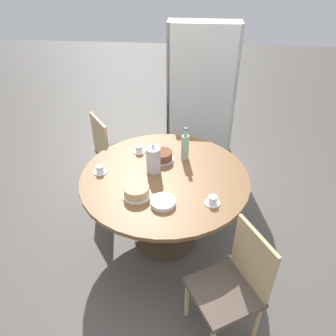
{
  "coord_description": "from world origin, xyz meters",
  "views": [
    {
      "loc": [
        0.21,
        -2.2,
        2.4
      ],
      "look_at": [
        0.0,
        0.33,
        0.58
      ],
      "focal_mm": 35.0,
      "sensor_mm": 36.0,
      "label": 1
    }
  ],
  "objects_px": {
    "chair_a": "(233,284)",
    "chair_b": "(114,151)",
    "bookshelf": "(202,95)",
    "coffee_pot": "(153,159)",
    "cup_b": "(100,170)",
    "water_bottle": "(185,146)",
    "cake_main": "(136,191)",
    "cup_a": "(213,201)",
    "cake_second": "(162,156)",
    "cup_c": "(139,149)"
  },
  "relations": [
    {
      "from": "cake_second",
      "to": "cup_a",
      "type": "distance_m",
      "value": 0.7
    },
    {
      "from": "chair_a",
      "to": "water_bottle",
      "type": "bearing_deg",
      "value": 169.76
    },
    {
      "from": "bookshelf",
      "to": "cup_c",
      "type": "bearing_deg",
      "value": 65.6
    },
    {
      "from": "water_bottle",
      "to": "cake_second",
      "type": "xyz_separation_m",
      "value": [
        -0.2,
        -0.04,
        -0.09
      ]
    },
    {
      "from": "coffee_pot",
      "to": "cup_b",
      "type": "relative_size",
      "value": 2.21
    },
    {
      "from": "cake_main",
      "to": "cup_b",
      "type": "bearing_deg",
      "value": 142.09
    },
    {
      "from": "coffee_pot",
      "to": "cake_second",
      "type": "bearing_deg",
      "value": 72.02
    },
    {
      "from": "chair_b",
      "to": "cup_a",
      "type": "relative_size",
      "value": 7.35
    },
    {
      "from": "bookshelf",
      "to": "cup_a",
      "type": "xyz_separation_m",
      "value": [
        0.08,
        -1.96,
        -0.01
      ]
    },
    {
      "from": "chair_b",
      "to": "cup_b",
      "type": "distance_m",
      "value": 0.81
    },
    {
      "from": "bookshelf",
      "to": "cup_c",
      "type": "xyz_separation_m",
      "value": [
        -0.58,
        -1.29,
        -0.01
      ]
    },
    {
      "from": "water_bottle",
      "to": "cup_c",
      "type": "relative_size",
      "value": 2.56
    },
    {
      "from": "bookshelf",
      "to": "cup_b",
      "type": "relative_size",
      "value": 13.4
    },
    {
      "from": "chair_a",
      "to": "cake_main",
      "type": "relative_size",
      "value": 3.91
    },
    {
      "from": "chair_a",
      "to": "bookshelf",
      "type": "relative_size",
      "value": 0.55
    },
    {
      "from": "chair_a",
      "to": "cake_second",
      "type": "height_order",
      "value": "chair_a"
    },
    {
      "from": "chair_b",
      "to": "water_bottle",
      "type": "height_order",
      "value": "water_bottle"
    },
    {
      "from": "chair_a",
      "to": "cup_a",
      "type": "xyz_separation_m",
      "value": [
        -0.14,
        0.51,
        0.29
      ]
    },
    {
      "from": "chair_b",
      "to": "coffee_pot",
      "type": "bearing_deg",
      "value": -178.78
    },
    {
      "from": "cake_main",
      "to": "cup_b",
      "type": "relative_size",
      "value": 1.88
    },
    {
      "from": "chair_a",
      "to": "coffee_pot",
      "type": "relative_size",
      "value": 3.33
    },
    {
      "from": "chair_b",
      "to": "cup_a",
      "type": "xyz_separation_m",
      "value": [
        1.02,
        -1.07,
        0.29
      ]
    },
    {
      "from": "coffee_pot",
      "to": "cup_c",
      "type": "height_order",
      "value": "coffee_pot"
    },
    {
      "from": "cake_main",
      "to": "chair_b",
      "type": "bearing_deg",
      "value": 112.92
    },
    {
      "from": "cake_main",
      "to": "chair_a",
      "type": "bearing_deg",
      "value": -37.11
    },
    {
      "from": "bookshelf",
      "to": "water_bottle",
      "type": "xyz_separation_m",
      "value": [
        -0.16,
        -1.37,
        0.09
      ]
    },
    {
      "from": "cake_second",
      "to": "cup_a",
      "type": "relative_size",
      "value": 1.72
    },
    {
      "from": "chair_b",
      "to": "bookshelf",
      "type": "distance_m",
      "value": 1.33
    },
    {
      "from": "cake_second",
      "to": "cup_a",
      "type": "xyz_separation_m",
      "value": [
        0.43,
        -0.55,
        -0.01
      ]
    },
    {
      "from": "bookshelf",
      "to": "cup_a",
      "type": "relative_size",
      "value": 13.4
    },
    {
      "from": "cup_b",
      "to": "chair_a",
      "type": "bearing_deg",
      "value": -37.38
    },
    {
      "from": "chair_a",
      "to": "coffee_pot",
      "type": "height_order",
      "value": "coffee_pot"
    },
    {
      "from": "chair_b",
      "to": "bookshelf",
      "type": "height_order",
      "value": "bookshelf"
    },
    {
      "from": "bookshelf",
      "to": "cake_second",
      "type": "relative_size",
      "value": 7.77
    },
    {
      "from": "chair_a",
      "to": "cake_main",
      "type": "xyz_separation_m",
      "value": [
        -0.73,
        0.55,
        0.31
      ]
    },
    {
      "from": "chair_a",
      "to": "coffee_pot",
      "type": "xyz_separation_m",
      "value": [
        -0.63,
        0.89,
        0.39
      ]
    },
    {
      "from": "bookshelf",
      "to": "coffee_pot",
      "type": "relative_size",
      "value": 6.07
    },
    {
      "from": "cup_a",
      "to": "water_bottle",
      "type": "bearing_deg",
      "value": 111.35
    },
    {
      "from": "cup_a",
      "to": "chair_b",
      "type": "bearing_deg",
      "value": 133.57
    },
    {
      "from": "coffee_pot",
      "to": "water_bottle",
      "type": "distance_m",
      "value": 0.34
    },
    {
      "from": "cup_b",
      "to": "water_bottle",
      "type": "bearing_deg",
      "value": 20.95
    },
    {
      "from": "cup_a",
      "to": "cup_c",
      "type": "bearing_deg",
      "value": 134.58
    },
    {
      "from": "water_bottle",
      "to": "cup_a",
      "type": "distance_m",
      "value": 0.65
    },
    {
      "from": "chair_b",
      "to": "cup_c",
      "type": "bearing_deg",
      "value": -174.27
    },
    {
      "from": "chair_a",
      "to": "cup_a",
      "type": "relative_size",
      "value": 7.35
    },
    {
      "from": "chair_a",
      "to": "water_bottle",
      "type": "height_order",
      "value": "water_bottle"
    },
    {
      "from": "chair_a",
      "to": "cup_b",
      "type": "relative_size",
      "value": 7.35
    },
    {
      "from": "chair_a",
      "to": "cup_a",
      "type": "height_order",
      "value": "chair_a"
    },
    {
      "from": "water_bottle",
      "to": "cup_b",
      "type": "xyz_separation_m",
      "value": [
        -0.71,
        -0.27,
        -0.1
      ]
    },
    {
      "from": "chair_a",
      "to": "chair_b",
      "type": "relative_size",
      "value": 1.0
    }
  ]
}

